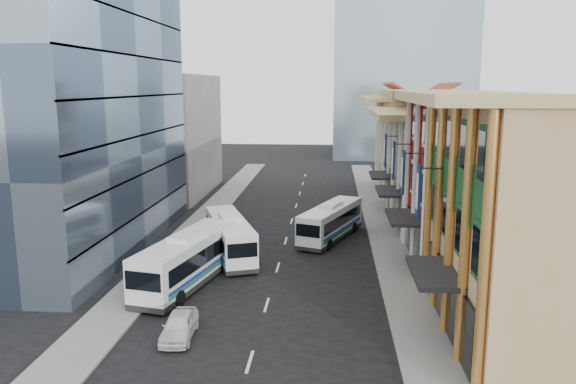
# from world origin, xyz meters

# --- Properties ---
(ground) EXTENTS (200.00, 200.00, 0.00)m
(ground) POSITION_xyz_m (0.00, 0.00, 0.00)
(ground) COLOR black
(ground) RESTS_ON ground
(sidewalk_right) EXTENTS (3.00, 90.00, 0.15)m
(sidewalk_right) POSITION_xyz_m (8.50, 22.00, 0.07)
(sidewalk_right) COLOR slate
(sidewalk_right) RESTS_ON ground
(sidewalk_left) EXTENTS (3.00, 90.00, 0.15)m
(sidewalk_left) POSITION_xyz_m (-8.50, 22.00, 0.07)
(sidewalk_left) COLOR slate
(sidewalk_left) RESTS_ON ground
(shophouse_tan) EXTENTS (8.00, 14.00, 12.00)m
(shophouse_tan) POSITION_xyz_m (14.00, 5.00, 6.00)
(shophouse_tan) COLOR tan
(shophouse_tan) RESTS_ON ground
(shophouse_red) EXTENTS (8.00, 10.00, 12.00)m
(shophouse_red) POSITION_xyz_m (14.00, 17.00, 6.00)
(shophouse_red) COLOR maroon
(shophouse_red) RESTS_ON ground
(shophouse_cream_near) EXTENTS (8.00, 9.00, 10.00)m
(shophouse_cream_near) POSITION_xyz_m (14.00, 26.50, 5.00)
(shophouse_cream_near) COLOR beige
(shophouse_cream_near) RESTS_ON ground
(shophouse_cream_mid) EXTENTS (8.00, 9.00, 10.00)m
(shophouse_cream_mid) POSITION_xyz_m (14.00, 35.50, 5.00)
(shophouse_cream_mid) COLOR beige
(shophouse_cream_mid) RESTS_ON ground
(shophouse_cream_far) EXTENTS (8.00, 12.00, 11.00)m
(shophouse_cream_far) POSITION_xyz_m (14.00, 46.00, 5.50)
(shophouse_cream_far) COLOR beige
(shophouse_cream_far) RESTS_ON ground
(office_tower) EXTENTS (12.00, 26.00, 30.00)m
(office_tower) POSITION_xyz_m (-17.00, 19.00, 15.00)
(office_tower) COLOR #3F4F65
(office_tower) RESTS_ON ground
(office_block_far) EXTENTS (10.00, 18.00, 14.00)m
(office_block_far) POSITION_xyz_m (-16.00, 42.00, 7.00)
(office_block_far) COLOR gray
(office_block_far) RESTS_ON ground
(bus_left_near) EXTENTS (4.87, 11.26, 3.52)m
(bus_left_near) POSITION_xyz_m (-5.50, 11.09, 1.76)
(bus_left_near) COLOR silver
(bus_left_near) RESTS_ON ground
(bus_left_far) EXTENTS (5.70, 10.31, 3.24)m
(bus_left_far) POSITION_xyz_m (-3.88, 17.36, 1.62)
(bus_left_far) COLOR white
(bus_left_far) RESTS_ON ground
(bus_right) EXTENTS (5.66, 9.91, 3.13)m
(bus_right) POSITION_xyz_m (3.76, 22.95, 1.56)
(bus_right) COLOR white
(bus_right) RESTS_ON ground
(sedan_left) EXTENTS (1.75, 3.93, 1.31)m
(sedan_left) POSITION_xyz_m (-3.99, 3.31, 0.66)
(sedan_left) COLOR silver
(sedan_left) RESTS_ON ground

